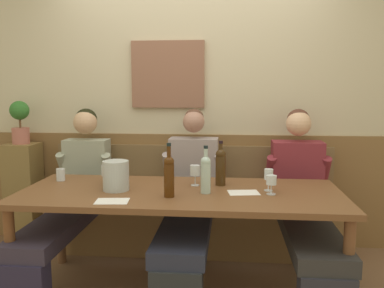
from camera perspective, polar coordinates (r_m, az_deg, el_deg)
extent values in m
cube|color=beige|center=(3.81, 0.17, 6.85)|extent=(6.80, 0.08, 2.80)
cube|color=#885B45|center=(3.78, -3.41, 9.73)|extent=(0.67, 0.04, 0.61)
cube|color=brown|center=(3.87, 0.09, -6.30)|extent=(6.80, 0.03, 1.04)
cube|color=brown|center=(3.75, -0.23, -11.59)|extent=(2.56, 0.42, 0.44)
cube|color=brown|center=(3.67, -0.23, -7.98)|extent=(2.51, 0.39, 0.05)
cube|color=brown|center=(3.80, 0.04, -3.57)|extent=(2.56, 0.04, 0.45)
cube|color=brown|center=(2.89, -1.68, -6.96)|extent=(2.26, 0.91, 0.04)
cylinder|color=brown|center=(2.99, -24.06, -14.74)|extent=(0.07, 0.07, 0.71)
cylinder|color=brown|center=(2.73, 21.01, -16.75)|extent=(0.07, 0.07, 0.71)
cylinder|color=brown|center=(3.63, -18.01, -10.38)|extent=(0.07, 0.07, 0.71)
cylinder|color=brown|center=(3.43, 17.49, -11.48)|extent=(0.07, 0.07, 0.71)
cube|color=#342D3E|center=(3.31, -18.11, -10.70)|extent=(0.33, 1.21, 0.11)
cube|color=#989D87|center=(3.81, -14.48, -3.25)|extent=(0.39, 0.19, 0.52)
sphere|color=tan|center=(3.75, -14.75, 2.95)|extent=(0.21, 0.21, 0.21)
sphere|color=black|center=(3.77, -14.64, 3.38)|extent=(0.19, 0.19, 0.19)
cylinder|color=#989D87|center=(3.85, -17.60, -2.92)|extent=(0.08, 0.20, 0.27)
cylinder|color=#989D87|center=(3.71, -11.68, -3.12)|extent=(0.08, 0.20, 0.27)
cube|color=#282C3E|center=(3.07, -0.85, -11.82)|extent=(0.36, 1.20, 0.11)
cube|color=gray|center=(3.60, 0.25, -3.46)|extent=(0.42, 0.22, 0.54)
sphere|color=#A97663|center=(3.53, 0.24, 3.14)|extent=(0.19, 0.19, 0.19)
sphere|color=brown|center=(3.55, 0.28, 3.56)|extent=(0.18, 0.18, 0.18)
cylinder|color=gray|center=(3.58, -3.39, -3.08)|extent=(0.08, 0.20, 0.27)
cylinder|color=gray|center=(3.54, 3.81, -3.21)|extent=(0.08, 0.20, 0.27)
cube|color=#312F2F|center=(3.10, 16.19, -11.89)|extent=(0.36, 1.20, 0.11)
cube|color=maroon|center=(3.63, 14.48, -3.75)|extent=(0.43, 0.24, 0.52)
sphere|color=#DFAE87|center=(3.57, 14.74, 2.80)|extent=(0.21, 0.21, 0.21)
sphere|color=#543023|center=(3.59, 14.69, 3.25)|extent=(0.19, 0.19, 0.19)
cylinder|color=maroon|center=(3.55, 11.00, -3.51)|extent=(0.08, 0.20, 0.27)
cylinder|color=maroon|center=(3.63, 18.16, -3.53)|extent=(0.08, 0.20, 0.27)
cylinder|color=#B4BCB9|center=(2.93, -10.64, -4.39)|extent=(0.18, 0.18, 0.21)
cylinder|color=#B4CDBF|center=(2.80, 1.93, -4.83)|extent=(0.07, 0.07, 0.21)
sphere|color=#B4CDBF|center=(2.78, 1.94, -2.48)|extent=(0.07, 0.07, 0.07)
cylinder|color=#B4CDBF|center=(2.77, 1.95, -1.47)|extent=(0.03, 0.03, 0.08)
cylinder|color=black|center=(2.76, 1.95, -0.43)|extent=(0.03, 0.03, 0.02)
cylinder|color=#462409|center=(2.71, -3.24, -5.11)|extent=(0.07, 0.07, 0.23)
sphere|color=#462409|center=(2.68, -3.26, -2.51)|extent=(0.07, 0.07, 0.07)
cylinder|color=#462409|center=(2.67, -3.27, -1.31)|extent=(0.03, 0.03, 0.10)
cylinder|color=black|center=(2.66, -3.28, -0.07)|extent=(0.03, 0.03, 0.02)
cylinder|color=#3A250E|center=(3.03, 4.03, -3.75)|extent=(0.08, 0.08, 0.22)
sphere|color=#3A250E|center=(3.01, 4.06, -1.44)|extent=(0.08, 0.08, 0.08)
cylinder|color=#3A250E|center=(3.00, 4.06, -0.59)|extent=(0.03, 0.03, 0.07)
cylinder|color=black|center=(3.00, 4.07, 0.26)|extent=(0.03, 0.03, 0.02)
cylinder|color=silver|center=(3.15, -11.88, -5.47)|extent=(0.06, 0.06, 0.00)
cylinder|color=silver|center=(3.15, -11.90, -4.90)|extent=(0.01, 0.01, 0.06)
cylinder|color=silver|center=(3.13, -11.93, -3.64)|extent=(0.08, 0.08, 0.08)
cylinder|color=silver|center=(2.84, 11.04, -6.90)|extent=(0.06, 0.06, 0.00)
cylinder|color=silver|center=(2.84, 11.06, -6.23)|extent=(0.01, 0.01, 0.06)
cylinder|color=silver|center=(2.82, 11.09, -4.97)|extent=(0.07, 0.07, 0.06)
cylinder|color=silver|center=(3.04, 0.44, -5.80)|extent=(0.06, 0.06, 0.00)
cylinder|color=silver|center=(3.03, 0.44, -5.10)|extent=(0.01, 0.01, 0.07)
cylinder|color=silver|center=(3.01, 0.44, -3.71)|extent=(0.07, 0.07, 0.08)
cylinder|color=beige|center=(3.02, 0.44, -4.17)|extent=(0.07, 0.07, 0.03)
cylinder|color=silver|center=(2.94, 10.66, -6.42)|extent=(0.06, 0.06, 0.00)
cylinder|color=silver|center=(2.93, 10.68, -5.64)|extent=(0.01, 0.01, 0.08)
cylinder|color=silver|center=(2.91, 10.72, -4.19)|extent=(0.06, 0.06, 0.07)
cylinder|color=#E1DA88|center=(2.92, 10.71, -4.72)|extent=(0.06, 0.06, 0.02)
cylinder|color=silver|center=(3.35, -17.96, -4.11)|extent=(0.07, 0.07, 0.10)
cube|color=white|center=(2.85, 7.25, -6.78)|extent=(0.23, 0.18, 0.00)
cube|color=white|center=(2.67, -11.16, -7.88)|extent=(0.22, 0.17, 0.00)
cube|color=olive|center=(4.17, -22.48, -6.47)|extent=(0.28, 0.28, 0.96)
cylinder|color=#B36555|center=(4.08, -22.89, 1.07)|extent=(0.15, 0.15, 0.15)
cylinder|color=brown|center=(4.07, -22.98, 2.75)|extent=(0.02, 0.02, 0.09)
sphere|color=#306C29|center=(4.06, -23.07, 4.37)|extent=(0.17, 0.17, 0.17)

